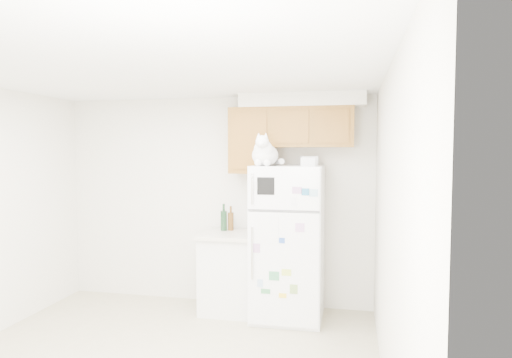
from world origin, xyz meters
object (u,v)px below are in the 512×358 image
(base_counter, at_px, (230,272))
(bottle_amber, at_px, (231,218))
(refrigerator, at_px, (288,242))
(bottle_green, at_px, (224,217))
(storage_box_back, at_px, (309,161))
(storage_box_front, at_px, (308,162))
(cat, at_px, (265,153))

(base_counter, bearing_deg, bottle_amber, 98.69)
(refrigerator, distance_m, bottle_green, 0.84)
(refrigerator, relative_size, storage_box_back, 9.44)
(storage_box_back, distance_m, storage_box_front, 0.25)
(base_counter, bearing_deg, storage_box_front, -12.69)
(base_counter, relative_size, bottle_green, 2.91)
(storage_box_back, height_order, bottle_amber, storage_box_back)
(refrigerator, relative_size, base_counter, 1.85)
(refrigerator, relative_size, storage_box_front, 11.33)
(refrigerator, bearing_deg, bottle_amber, 163.22)
(refrigerator, bearing_deg, storage_box_back, 29.32)
(base_counter, distance_m, bottle_green, 0.63)
(storage_box_front, bearing_deg, refrigerator, 139.76)
(cat, bearing_deg, bottle_amber, 139.46)
(storage_box_back, height_order, bottle_green, storage_box_back)
(base_counter, relative_size, storage_box_front, 6.13)
(storage_box_back, xyz_separation_m, bottle_amber, (-0.93, 0.09, -0.69))
(bottle_green, bearing_deg, base_counter, -48.67)
(cat, distance_m, storage_box_front, 0.46)
(refrigerator, distance_m, bottle_amber, 0.77)
(bottle_green, height_order, bottle_amber, bottle_green)
(cat, bearing_deg, bottle_green, 145.44)
(storage_box_front, relative_size, bottle_green, 0.47)
(refrigerator, height_order, bottle_green, refrigerator)
(cat, relative_size, bottle_green, 1.58)
(storage_box_front, bearing_deg, cat, 179.38)
(bottle_green, relative_size, bottle_amber, 1.09)
(refrigerator, relative_size, bottle_amber, 5.88)
(base_counter, distance_m, bottle_amber, 0.62)
(storage_box_back, bearing_deg, bottle_green, 160.51)
(bottle_amber, bearing_deg, refrigerator, -16.78)
(storage_box_back, relative_size, bottle_green, 0.57)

